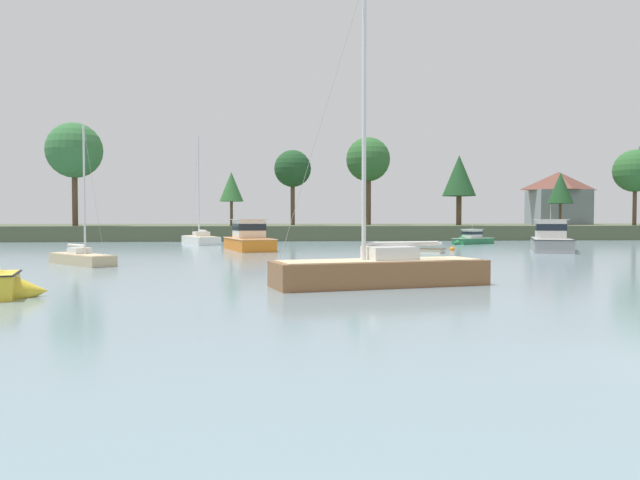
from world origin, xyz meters
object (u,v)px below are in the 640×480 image
Objects in this scene: mooring_buoy_green at (378,243)px; sailboat_wood at (380,279)px; cruiser_grey at (550,244)px; cruiser_green at (470,241)px; dinghy_cream at (427,251)px; cruiser_orange at (247,243)px; sailboat_white at (200,242)px; mooring_buoy_orange at (452,249)px; sailboat_sand at (82,261)px.

sailboat_wood is at bearing -100.45° from mooring_buoy_green.
cruiser_grey is 14.75m from cruiser_green.
cruiser_green is at bearing 60.49° from dinghy_cream.
cruiser_orange reaches higher than cruiser_green.
dinghy_cream is (21.55, -20.63, -0.13)m from sailboat_white.
sailboat_white reaches higher than mooring_buoy_orange.
sailboat_sand is 40.92m from mooring_buoy_green.
cruiser_green is at bearing 66.13° from sailboat_wood.
cruiser_orange is at bearing 61.21° from sailboat_sand.
mooring_buoy_green is at bearing 160.14° from cruiser_green.
mooring_buoy_green is at bearing 42.43° from cruiser_orange.
cruiser_grey is 22.27m from mooring_buoy_green.
sailboat_sand reaches higher than cruiser_green.
sailboat_sand is at bearing -159.90° from cruiser_grey.
mooring_buoy_orange is at bearing -33.35° from sailboat_white.
mooring_buoy_orange is (19.25, -2.89, -0.58)m from cruiser_orange.
sailboat_white is 27.67× the size of mooring_buoy_green.
mooring_buoy_green is 17.35m from mooring_buoy_orange.
cruiser_green is at bearing -5.98° from sailboat_white.
sailboat_white is 29.83m from dinghy_cream.
sailboat_sand is 0.70× the size of sailboat_white.
sailboat_white reaches higher than dinghy_cream.
cruiser_green is (18.68, 42.21, 0.11)m from sailboat_wood.
mooring_buoy_green is (25.30, 32.16, -0.13)m from sailboat_sand.
cruiser_green is (35.51, 28.47, 0.20)m from sailboat_sand.
mooring_buoy_orange is at bearing -8.53° from cruiser_orange.
dinghy_cream is (8.87, 24.87, -0.15)m from sailboat_wood.
cruiser_green is (25.54, 10.32, -0.26)m from cruiser_orange.
cruiser_orange is 1.67× the size of cruiser_green.
cruiser_orange is 19.47m from mooring_buoy_orange.
mooring_buoy_green is (21.15, 0.40, -0.19)m from sailboat_white.
sailboat_wood is 1.33× the size of cruiser_orange.
mooring_buoy_orange is at bearing 66.87° from sailboat_wood.
dinghy_cream is at bearing 70.38° from sailboat_wood.
sailboat_white is 2.12× the size of cruiser_green.
cruiser_orange is (-28.15, 4.19, 0.02)m from cruiser_grey.
sailboat_sand is 3.01× the size of dinghy_cream.
dinghy_cream is at bearing -43.74° from sailboat_white.
sailboat_white is (4.15, 31.75, 0.06)m from sailboat_sand.
sailboat_wood is at bearing -39.24° from sailboat_sand.
sailboat_wood is 1.05× the size of sailboat_white.
cruiser_orange is at bearing -137.57° from mooring_buoy_green.
sailboat_sand is at bearing -97.44° from sailboat_white.
mooring_buoy_orange is at bearing 49.52° from dinghy_cream.
mooring_buoy_orange is (29.22, 15.25, -0.12)m from sailboat_sand.
sailboat_wood is 29.01× the size of mooring_buoy_green.
dinghy_cream is 6.41× the size of mooring_buoy_green.
sailboat_sand is 20.71m from cruiser_orange.
sailboat_sand is (-38.12, -13.95, -0.44)m from cruiser_grey.
mooring_buoy_green is at bearing 1.09° from sailboat_white.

